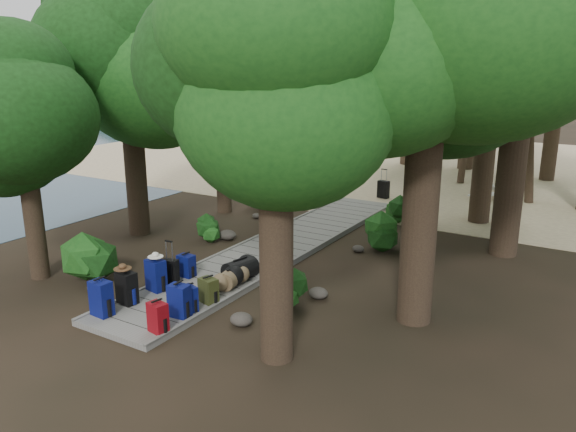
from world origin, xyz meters
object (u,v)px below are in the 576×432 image
Objects in this scene: backpack_left_b at (127,286)px; backpack_right_d at (208,289)px; backpack_right_b at (179,299)px; sun_lounger at (484,192)px; backpack_left_c at (156,273)px; duffel_right_black at (240,270)px; lone_suitcase_on_sand at (383,189)px; backpack_right_c at (189,297)px; backpack_right_a at (158,316)px; suitcase_on_boardwalk at (170,271)px; kayak at (330,172)px; backpack_left_d at (186,265)px; duffel_right_khaki at (231,278)px; backpack_left_a at (101,296)px.

backpack_left_b is 1.30× the size of backpack_right_d.
backpack_right_b is at bearing -79.82° from backpack_right_d.
backpack_left_b reaches higher than sun_lounger.
backpack_left_c is 1.91m from duffel_right_black.
lone_suitcase_on_sand is at bearing 92.79° from backpack_left_b.
backpack_right_c is 0.32× the size of sun_lounger.
backpack_right_a reaches higher than sun_lounger.
suitcase_on_boardwalk reaches higher than lone_suitcase_on_sand.
backpack_right_a is 0.88× the size of backpack_right_b.
sun_lounger is (6.99, -1.14, 0.14)m from kayak.
backpack_left_c is 1.52m from backpack_right_b.
backpack_left_b reaches higher than backpack_right_c.
lone_suitcase_on_sand is at bearing -44.31° from kayak.
sun_lounger is (4.14, 12.38, -0.09)m from suitcase_on_boardwalk.
backpack_right_a reaches higher than suitcase_on_boardwalk.
backpack_left_c reaches higher than suitcase_on_boardwalk.
backpack_left_d reaches higher than suitcase_on_boardwalk.
backpack_left_b is 2.61m from duffel_right_black.
backpack_right_d is at bearing 81.19° from backpack_right_b.
backpack_left_d is 0.92× the size of duffel_right_khaki.
lone_suitcase_on_sand is at bearing 87.54° from backpack_right_b.
backpack_right_b is 1.81m from suitcase_on_boardwalk.
backpack_left_d is 1.03× the size of suitcase_on_boardwalk.
backpack_left_d is at bearing 92.35° from backpack_left_a.
backpack_left_b is 1.18× the size of backpack_right_a.
kayak is (-2.83, 14.82, -0.33)m from backpack_left_b.
backpack_left_a is 1.56m from backpack_right_b.
backpack_left_d is (0.02, 0.98, -0.10)m from backpack_left_c.
backpack_left_a is 1.22× the size of lone_suitcase_on_sand.
backpack_left_c reaches higher than backpack_right_a.
backpack_left_d is 0.74× the size of duffel_right_black.
backpack_left_c reaches higher than backpack_right_d.
backpack_right_c is 0.90× the size of lone_suitcase_on_sand.
duffel_right_khaki is at bearing -82.94° from sun_lounger.
backpack_right_d is 0.74× the size of duffel_right_black.
backpack_right_b reaches higher than backpack_right_c.
backpack_left_b is 1.16× the size of lone_suitcase_on_sand.
backpack_left_d is 10.18m from lone_suitcase_on_sand.
backpack_right_b is (-0.10, 0.71, 0.04)m from backpack_right_a.
backpack_right_a is 2.45m from duffel_right_khaki.
kayak is (-2.83, 15.49, -0.35)m from backpack_left_a.
backpack_right_d is (1.39, 0.10, -0.10)m from backpack_left_c.
kayak is at bearing 103.23° from backpack_left_d.
backpack_right_d is at bearing -92.51° from duffel_right_khaki.
duffel_right_khaki is 1.13× the size of suitcase_on_boardwalk.
backpack_right_a reaches higher than kayak.
backpack_right_c is 0.75× the size of duffel_right_black.
backpack_left_a reaches higher than backpack_right_a.
duffel_right_khaki is at bearing 110.09° from backpack_right_d.
backpack_right_b is (1.36, 0.09, -0.01)m from backpack_left_b.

